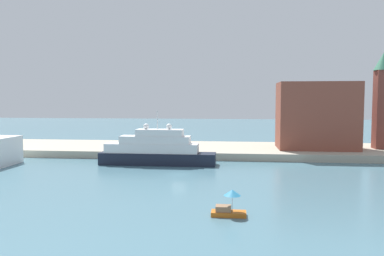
% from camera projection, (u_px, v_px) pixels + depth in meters
% --- Properties ---
extents(ground, '(400.00, 400.00, 0.00)m').
position_uv_depth(ground, '(179.00, 175.00, 67.45)').
color(ground, slate).
extents(quay_dock, '(110.00, 23.91, 1.62)m').
position_uv_depth(quay_dock, '(195.00, 150.00, 95.11)').
color(quay_dock, '#ADA38E').
rests_on(quay_dock, ground).
extents(large_yacht, '(23.46, 4.45, 10.92)m').
position_uv_depth(large_yacht, '(156.00, 150.00, 77.82)').
color(large_yacht, black).
rests_on(large_yacht, ground).
extents(small_motorboat, '(3.93, 1.93, 3.01)m').
position_uv_depth(small_motorboat, '(229.00, 205.00, 43.30)').
color(small_motorboat, '#C66019').
rests_on(small_motorboat, ground).
extents(harbor_building, '(17.76, 10.96, 15.52)m').
position_uv_depth(harbor_building, '(316.00, 116.00, 90.01)').
color(harbor_building, brown).
rests_on(harbor_building, quay_dock).
extents(bell_tower, '(4.38, 4.38, 22.49)m').
position_uv_depth(bell_tower, '(383.00, 96.00, 89.67)').
color(bell_tower, brown).
rests_on(bell_tower, quay_dock).
extents(parked_car, '(3.81, 1.67, 1.34)m').
position_uv_depth(parked_car, '(139.00, 144.00, 95.51)').
color(parked_car, '#B21E1E').
rests_on(parked_car, quay_dock).
extents(person_figure, '(0.36, 0.36, 1.62)m').
position_uv_depth(person_figure, '(152.00, 146.00, 89.74)').
color(person_figure, maroon).
rests_on(person_figure, quay_dock).
extents(mooring_bollard, '(0.38, 0.38, 0.77)m').
position_uv_depth(mooring_bollard, '(180.00, 150.00, 85.10)').
color(mooring_bollard, black).
rests_on(mooring_bollard, quay_dock).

